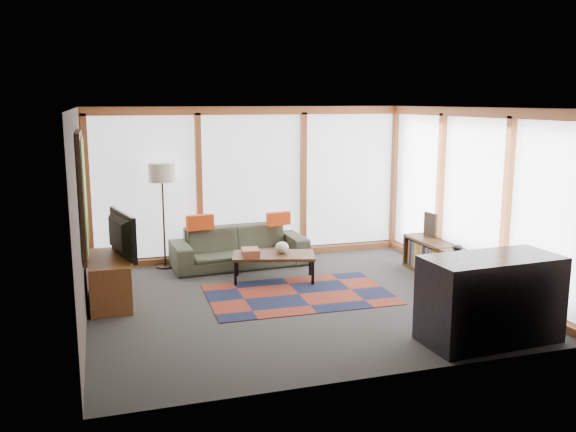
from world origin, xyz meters
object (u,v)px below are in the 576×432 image
object	(u,v)px
sofa	(239,247)
tv_console	(110,280)
television	(115,235)
bookshelf	(448,265)
bar_counter	(490,299)
floor_lamp	(164,216)
coffee_table	(274,267)

from	to	relation	value
sofa	tv_console	bearing A→B (deg)	-151.17
sofa	television	distance (m)	2.46
bookshelf	bar_counter	distance (m)	2.28
floor_lamp	coffee_table	xyz separation A→B (m)	(1.50, -1.24, -0.65)
bookshelf	bar_counter	xyz separation A→B (m)	(-0.79, -2.13, 0.23)
tv_console	television	world-z (taller)	television
floor_lamp	bookshelf	bearing A→B (deg)	-28.12
sofa	coffee_table	bearing A→B (deg)	-75.15
bookshelf	bar_counter	size ratio (longest dim) A/B	1.37
sofa	coffee_table	size ratio (longest dim) A/B	1.80
floor_lamp	tv_console	bearing A→B (deg)	-119.61
sofa	coffee_table	world-z (taller)	sofa
coffee_table	television	distance (m)	2.44
tv_console	bookshelf	bearing A→B (deg)	-6.31
tv_console	television	distance (m)	0.63
coffee_table	bookshelf	distance (m)	2.62
sofa	floor_lamp	distance (m)	1.33
television	bar_counter	xyz separation A→B (m)	(3.98, -2.66, -0.44)
sofa	bar_counter	xyz separation A→B (m)	(1.99, -3.97, 0.17)
bar_counter	tv_console	bearing A→B (deg)	143.81
coffee_table	bar_counter	world-z (taller)	bar_counter
sofa	bar_counter	world-z (taller)	bar_counter
bookshelf	floor_lamp	bearing A→B (deg)	151.88
sofa	bookshelf	bearing A→B (deg)	-36.70
tv_console	coffee_table	bearing A→B (deg)	8.04
bookshelf	tv_console	xyz separation A→B (m)	(-4.87, 0.54, 0.05)
tv_console	television	xyz separation A→B (m)	(0.10, -0.01, 0.62)
floor_lamp	bar_counter	xyz separation A→B (m)	(3.18, -4.25, -0.37)
sofa	floor_lamp	xyz separation A→B (m)	(-1.18, 0.28, 0.54)
sofa	bookshelf	world-z (taller)	sofa
sofa	television	bearing A→B (deg)	-149.80
floor_lamp	bar_counter	bearing A→B (deg)	-53.22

